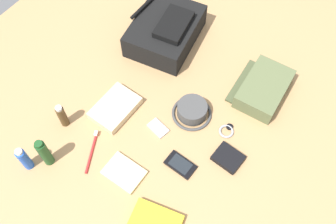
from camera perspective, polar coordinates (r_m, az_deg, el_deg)
ground_plane at (r=1.65m, az=-0.00°, el=-0.89°), size 2.64×2.02×0.02m
backpack at (r=1.83m, az=-0.36°, el=11.82°), size 0.39×0.33×0.15m
toiletry_pouch at (r=1.72m, az=13.72°, el=3.36°), size 0.27×0.23×0.08m
bucket_hat at (r=1.63m, az=3.52°, el=0.18°), size 0.17×0.17×0.06m
deodorant_spray at (r=1.58m, az=-20.26°, el=-6.45°), size 0.04×0.04×0.14m
shampoo_bottle at (r=1.56m, az=-17.60°, el=-5.71°), size 0.04×0.04×0.16m
cologne_bottle at (r=1.63m, az=-15.20°, el=-0.56°), size 0.03×0.03×0.13m
paperback_novel at (r=1.47m, az=-1.80°, el=-15.70°), size 0.15×0.20×0.03m
cell_phone at (r=1.54m, az=1.82°, el=-7.71°), size 0.07×0.12×0.01m
media_player at (r=1.61m, az=-1.38°, el=-2.42°), size 0.07×0.09×0.01m
wristwatch at (r=1.62m, az=8.57°, el=-2.72°), size 0.07×0.06×0.01m
toothbrush at (r=1.60m, az=-11.01°, el=-5.36°), size 0.17×0.09×0.02m
wallet at (r=1.57m, az=8.77°, el=-6.63°), size 0.10×0.11×0.02m
notepad at (r=1.54m, az=-6.45°, el=-8.79°), size 0.11×0.15×0.02m
folded_towel at (r=1.66m, az=-7.73°, el=0.59°), size 0.20×0.14×0.04m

